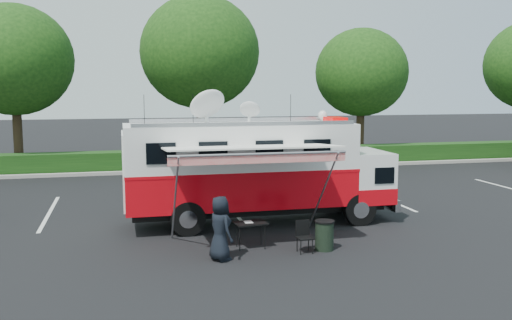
{
  "coord_description": "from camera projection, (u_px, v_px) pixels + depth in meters",
  "views": [
    {
      "loc": [
        -4.11,
        -16.72,
        4.2
      ],
      "look_at": [
        0.0,
        0.5,
        1.9
      ],
      "focal_mm": 40.0,
      "sensor_mm": 36.0,
      "label": 1
    }
  ],
  "objects": [
    {
      "name": "ground_plane",
      "position": [
        260.0,
        223.0,
        17.61
      ],
      "size": [
        120.0,
        120.0,
        0.0
      ],
      "primitive_type": "plane",
      "color": "black",
      "rests_on": "ground"
    },
    {
      "name": "back_border",
      "position": [
        222.0,
        71.0,
        29.68
      ],
      "size": [
        60.0,
        6.14,
        8.87
      ],
      "color": "#9E998E",
      "rests_on": "ground_plane"
    },
    {
      "name": "stall_lines",
      "position": [
        226.0,
        204.0,
        20.39
      ],
      "size": [
        24.12,
        5.5,
        0.01
      ],
      "color": "silver",
      "rests_on": "ground_plane"
    },
    {
      "name": "command_truck",
      "position": [
        258.0,
        169.0,
        17.38
      ],
      "size": [
        8.23,
        2.26,
        3.95
      ],
      "color": "black",
      "rests_on": "ground_plane"
    },
    {
      "name": "awning",
      "position": [
        251.0,
        150.0,
        14.83
      ],
      "size": [
        4.49,
        2.34,
        2.72
      ],
      "color": "white",
      "rests_on": "ground_plane"
    },
    {
      "name": "person",
      "position": [
        221.0,
        260.0,
        13.86
      ],
      "size": [
        0.76,
        0.9,
        1.58
      ],
      "primitive_type": "imported",
      "rotation": [
        0.0,
        0.0,
        1.97
      ],
      "color": "black",
      "rests_on": "ground_plane"
    },
    {
      "name": "folding_table",
      "position": [
        251.0,
        224.0,
        14.81
      ],
      "size": [
        0.87,
        0.67,
        0.69
      ],
      "color": "black",
      "rests_on": "ground_plane"
    },
    {
      "name": "folding_chair",
      "position": [
        304.0,
        234.0,
        14.49
      ],
      "size": [
        0.43,
        0.45,
        0.81
      ],
      "color": "black",
      "rests_on": "ground_plane"
    },
    {
      "name": "trash_bin",
      "position": [
        324.0,
        235.0,
        14.66
      ],
      "size": [
        0.51,
        0.51,
        0.77
      ],
      "color": "black",
      "rests_on": "ground_plane"
    }
  ]
}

